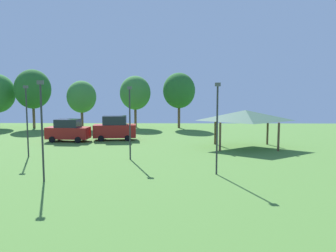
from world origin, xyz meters
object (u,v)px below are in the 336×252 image
object	(u,v)px
light_post_2	(217,123)
light_post_1	(42,125)
light_post_3	(27,117)
parked_car_second_from_left	(115,128)
treeline_tree_2	(82,97)
treeline_tree_3	(135,93)
light_post_0	(130,118)
park_pavilion	(246,116)
treeline_tree_4	(179,91)
parked_car_leftmost	(68,130)
treeline_tree_1	(33,89)

from	to	relation	value
light_post_2	light_post_1	bearing A→B (deg)	-169.73
light_post_3	parked_car_second_from_left	bearing A→B (deg)	59.33
parked_car_second_from_left	treeline_tree_2	xyz separation A→B (m)	(-6.28, 10.51, 3.16)
treeline_tree_2	treeline_tree_3	size ratio (longest dim) A/B	0.90
light_post_2	treeline_tree_3	distance (m)	29.42
light_post_0	light_post_2	size ratio (longest dim) A/B	0.96
park_pavilion	treeline_tree_4	distance (m)	17.84
light_post_1	light_post_3	world-z (taller)	light_post_1
parked_car_leftmost	light_post_1	xyz separation A→B (m)	(3.29, -16.24, 2.30)
park_pavilion	treeline_tree_1	distance (m)	31.15
light_post_2	treeline_tree_4	distance (m)	27.49
treeline_tree_3	parked_car_second_from_left	bearing A→B (deg)	-94.08
parked_car_second_from_left	treeline_tree_4	size ratio (longest dim) A/B	0.60
treeline_tree_3	treeline_tree_4	distance (m)	6.37
light_post_3	treeline_tree_4	xyz separation A→B (m)	(12.88, 21.52, 1.96)
treeline_tree_2	light_post_3	bearing A→B (deg)	-88.24
treeline_tree_2	treeline_tree_3	distance (m)	7.57
park_pavilion	light_post_2	bearing A→B (deg)	-110.59
light_post_1	treeline_tree_1	size ratio (longest dim) A/B	0.74
parked_car_leftmost	light_post_0	xyz separation A→B (m)	(7.78, -9.47, 2.13)
parked_car_second_from_left	parked_car_leftmost	bearing A→B (deg)	-172.52
park_pavilion	light_post_3	bearing A→B (deg)	-165.53
light_post_0	treeline_tree_2	size ratio (longest dim) A/B	0.87
parked_car_second_from_left	treeline_tree_4	xyz separation A→B (m)	(7.22, 11.97, 4.01)
parked_car_leftmost	treeline_tree_2	xyz separation A→B (m)	(-1.45, 11.60, 3.28)
treeline_tree_1	treeline_tree_3	size ratio (longest dim) A/B	1.12
light_post_3	treeline_tree_2	size ratio (longest dim) A/B	0.88
light_post_1	light_post_2	bearing A→B (deg)	10.27
park_pavilion	treeline_tree_2	world-z (taller)	treeline_tree_2
parked_car_second_from_left	light_post_3	distance (m)	11.29
park_pavilion	treeline_tree_3	xyz separation A→B (m)	(-12.38, 17.45, 1.89)
light_post_3	treeline_tree_3	size ratio (longest dim) A/B	0.80
parked_car_second_from_left	park_pavilion	xyz separation A→B (m)	(13.29, -4.66, 1.78)
treeline_tree_1	treeline_tree_2	size ratio (longest dim) A/B	1.24
treeline_tree_3	treeline_tree_4	size ratio (longest dim) A/B	0.95
parked_car_leftmost	treeline_tree_4	distance (m)	18.24
treeline_tree_1	treeline_tree_2	distance (m)	7.19
treeline_tree_4	treeline_tree_1	bearing A→B (deg)	-178.15
park_pavilion	light_post_3	world-z (taller)	light_post_3
light_post_3	light_post_2	bearing A→B (deg)	-21.32
parked_car_second_from_left	treeline_tree_1	world-z (taller)	treeline_tree_1
parked_car_second_from_left	light_post_0	distance (m)	11.15
park_pavilion	treeline_tree_1	xyz separation A→B (m)	(-26.64, 15.96, 2.43)
light_post_3	treeline_tree_3	world-z (taller)	treeline_tree_3
park_pavilion	light_post_2	xyz separation A→B (m)	(-4.03, -10.72, 0.35)
light_post_3	parked_car_leftmost	bearing A→B (deg)	84.35
treeline_tree_2	treeline_tree_4	xyz separation A→B (m)	(13.50, 1.46, 0.85)
treeline_tree_1	treeline_tree_2	xyz separation A→B (m)	(7.06, -0.80, -1.06)
park_pavilion	light_post_2	distance (m)	11.46
parked_car_leftmost	light_post_1	world-z (taller)	light_post_1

